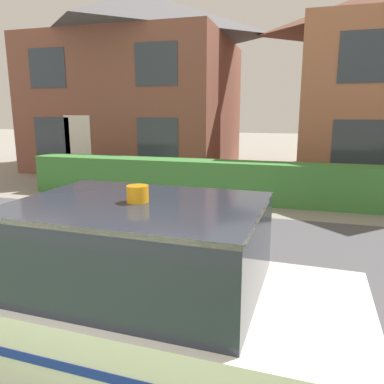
# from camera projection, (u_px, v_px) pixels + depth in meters

# --- Properties ---
(road_strip) EXTENTS (28.00, 6.28, 0.01)m
(road_strip) POSITION_uv_depth(u_px,v_px,m) (166.00, 271.00, 5.30)
(road_strip) COLOR #4C4C51
(road_strip) RESTS_ON ground
(garden_hedge) EXTENTS (11.30, 0.79, 1.01)m
(garden_hedge) POSITION_uv_depth(u_px,v_px,m) (239.00, 182.00, 9.32)
(garden_hedge) COLOR #3D7F38
(garden_hedge) RESTS_ON ground
(police_car) EXTENTS (4.07, 1.73, 1.64)m
(police_car) POSITION_uv_depth(u_px,v_px,m) (125.00, 293.00, 3.17)
(police_car) COLOR black
(police_car) RESTS_ON road_strip
(house_left) EXTENTS (7.50, 6.85, 6.79)m
(house_left) POSITION_uv_depth(u_px,v_px,m) (141.00, 80.00, 15.16)
(house_left) COLOR brown
(house_left) RESTS_ON ground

